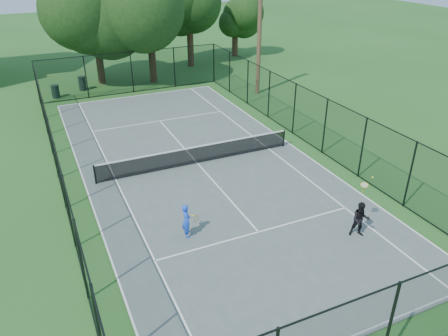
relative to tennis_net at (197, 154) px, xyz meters
name	(u,v)px	position (x,y,z in m)	size (l,w,h in m)	color
ground	(198,164)	(0.00, 0.00, -0.58)	(120.00, 120.00, 0.00)	#25561D
tennis_court	(198,164)	(0.00, 0.00, -0.55)	(11.00, 24.00, 0.06)	#4E5C56
tennis_net	(197,154)	(0.00, 0.00, 0.00)	(10.08, 0.08, 0.95)	black
fence	(197,137)	(0.00, 0.00, 0.92)	(13.10, 26.10, 3.00)	black
tree_near_left	(94,17)	(-1.67, 16.38, 4.43)	(6.25, 6.25, 8.15)	#332114
tree_near_mid	(149,15)	(2.15, 15.06, 4.48)	(6.28, 6.28, 8.21)	#332114
tree_near_right	(189,12)	(6.63, 18.53, 4.02)	(5.25, 5.25, 7.25)	#332114
tree_far_right	(235,22)	(11.87, 20.35, 2.62)	(3.91, 3.91, 5.18)	#332114
trash_bin_left	(55,91)	(-5.36, 14.01, -0.11)	(0.58, 0.58, 0.92)	black
trash_bin_right	(82,83)	(-3.34, 15.08, -0.06)	(0.58, 0.58, 1.03)	black
utility_pole	(259,38)	(8.25, 9.00, 3.38)	(1.40, 0.30, 7.80)	#4C3823
player_blue	(186,220)	(-2.57, -5.47, 0.17)	(0.77, 0.53, 1.37)	blue
player_black	(360,219)	(3.34, -8.13, 0.19)	(1.01, 0.89, 2.25)	black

